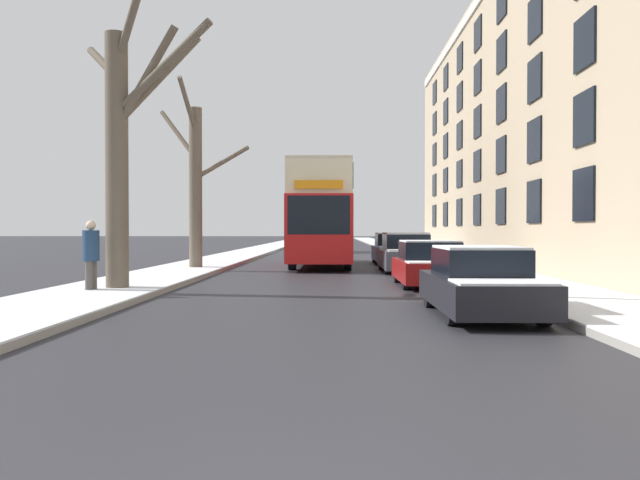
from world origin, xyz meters
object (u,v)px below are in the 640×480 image
at_px(parked_car_1, 430,265).
at_px(oncoming_van, 315,234).
at_px(bare_tree_left_1, 196,182).
at_px(parked_car_3, 392,250).
at_px(parked_car_0, 480,283).
at_px(pedestrian_left_sidewalk, 91,255).
at_px(parked_car_2, 406,254).
at_px(double_decker_bus, 321,211).
at_px(bare_tree_left_0, 122,142).

relative_size(parked_car_1, oncoming_van, 0.73).
distance_m(bare_tree_left_1, parked_car_3, 10.25).
distance_m(parked_car_0, parked_car_1, 6.21).
bearing_deg(pedestrian_left_sidewalk, parked_car_0, -103.63).
bearing_deg(bare_tree_left_1, parked_car_2, -3.20).
bearing_deg(bare_tree_left_1, parked_car_3, 32.98).
distance_m(bare_tree_left_1, parked_car_2, 8.74).
relative_size(double_decker_bus, pedestrian_left_sidewalk, 5.52).
relative_size(parked_car_1, parked_car_2, 0.85).
bearing_deg(double_decker_bus, bare_tree_left_1, -143.18).
bearing_deg(double_decker_bus, pedestrian_left_sidewalk, -112.47).
relative_size(parked_car_0, parked_car_1, 1.06).
xyz_separation_m(bare_tree_left_1, double_decker_bus, (4.92, 3.68, -1.01)).
bearing_deg(parked_car_3, double_decker_bus, -153.35).
distance_m(double_decker_bus, oncoming_van, 17.44).
xyz_separation_m(parked_car_2, pedestrian_left_sidewalk, (-8.76, -8.95, 0.32)).
height_order(bare_tree_left_1, parked_car_0, bare_tree_left_1).
bearing_deg(bare_tree_left_0, double_decker_bus, 68.98).
bearing_deg(pedestrian_left_sidewalk, double_decker_bus, -15.39).
height_order(parked_car_1, pedestrian_left_sidewalk, pedestrian_left_sidewalk).
bearing_deg(parked_car_3, pedestrian_left_sidewalk, -120.66).
bearing_deg(oncoming_van, parked_car_2, -79.11).
relative_size(double_decker_bus, parked_car_0, 2.47).
height_order(bare_tree_left_1, double_decker_bus, bare_tree_left_1).
distance_m(bare_tree_left_0, bare_tree_left_1, 8.86).
bearing_deg(oncoming_van, parked_car_3, -75.22).
distance_m(double_decker_bus, parked_car_1, 10.90).
height_order(bare_tree_left_0, parked_car_2, bare_tree_left_0).
height_order(parked_car_0, pedestrian_left_sidewalk, pedestrian_left_sidewalk).
bearing_deg(parked_car_3, parked_car_1, -90.00).
height_order(parked_car_3, oncoming_van, oncoming_van).
height_order(bare_tree_left_1, parked_car_2, bare_tree_left_1).
height_order(bare_tree_left_0, parked_car_0, bare_tree_left_0).
relative_size(bare_tree_left_1, oncoming_van, 1.37).
relative_size(bare_tree_left_0, oncoming_van, 1.59).
distance_m(bare_tree_left_0, pedestrian_left_sidewalk, 2.97).
bearing_deg(parked_car_3, parked_car_0, -90.00).
distance_m(parked_car_0, pedestrian_left_sidewalk, 9.37).
xyz_separation_m(bare_tree_left_1, oncoming_van, (4.12, 21.06, -2.20)).
distance_m(double_decker_bus, parked_car_0, 16.85).
bearing_deg(oncoming_van, bare_tree_left_1, -101.06).
xyz_separation_m(bare_tree_left_1, pedestrian_left_sidewalk, (-0.50, -9.41, -2.50)).
distance_m(parked_car_0, oncoming_van, 34.05).
bearing_deg(bare_tree_left_1, parked_car_0, -57.01).
relative_size(double_decker_bus, parked_car_2, 2.24).
bearing_deg(parked_car_1, oncoming_van, 98.54).
relative_size(double_decker_bus, oncoming_van, 1.91).
bearing_deg(parked_car_2, bare_tree_left_1, 176.80).
height_order(bare_tree_left_1, parked_car_3, bare_tree_left_1).
bearing_deg(oncoming_van, pedestrian_left_sidewalk, -98.61).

